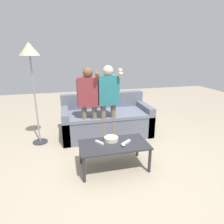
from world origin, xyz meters
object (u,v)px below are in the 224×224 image
at_px(coffee_table, 114,147).
at_px(snack_bowl, 111,139).
at_px(game_remote_wand_near, 127,142).
at_px(game_remote_wand_far, 99,142).
at_px(game_remote_nunchuk, 123,145).
at_px(couch, 106,120).
at_px(player_center, 108,96).
at_px(floor_lamp, 30,57).
at_px(player_left, 89,98).

xyz_separation_m(coffee_table, snack_bowl, (-0.01, 0.11, 0.08)).
relative_size(snack_bowl, game_remote_wand_near, 1.47).
bearing_deg(game_remote_wand_far, game_remote_nunchuk, -27.59).
height_order(couch, game_remote_nunchuk, couch).
bearing_deg(player_center, floor_lamp, 165.85).
relative_size(game_remote_nunchuk, game_remote_wand_near, 0.60).
height_order(game_remote_nunchuk, player_center, player_center).
xyz_separation_m(floor_lamp, player_center, (1.30, -0.33, -0.68)).
xyz_separation_m(couch, game_remote_nunchuk, (-0.05, -1.39, 0.12)).
xyz_separation_m(floor_lamp, game_remote_wand_near, (1.38, -1.20, -1.20)).
bearing_deg(game_remote_wand_far, player_left, 92.14).
xyz_separation_m(game_remote_nunchuk, player_left, (-0.35, 1.00, 0.49)).
bearing_deg(player_left, game_remote_nunchuk, -70.80).
distance_m(snack_bowl, game_remote_nunchuk, 0.25).
xyz_separation_m(couch, player_center, (-0.05, -0.44, 0.63)).
height_order(floor_lamp, player_center, floor_lamp).
distance_m(floor_lamp, player_left, 1.21).
height_order(snack_bowl, game_remote_wand_near, snack_bowl).
height_order(floor_lamp, game_remote_wand_near, floor_lamp).
height_order(player_center, game_remote_wand_near, player_center).
bearing_deg(game_remote_wand_far, game_remote_wand_near, -12.58).
bearing_deg(player_left, snack_bowl, -74.18).
distance_m(snack_bowl, player_center, 0.90).
relative_size(game_remote_nunchuk, game_remote_wand_far, 0.60).
distance_m(floor_lamp, game_remote_wand_far, 1.90).
distance_m(game_remote_nunchuk, game_remote_wand_far, 0.36).
xyz_separation_m(floor_lamp, player_left, (0.95, -0.27, -0.70)).
distance_m(couch, game_remote_wand_far, 1.28).
relative_size(couch, player_left, 1.26).
height_order(player_center, player_left, player_center).
distance_m(snack_bowl, game_remote_wand_near, 0.25).
height_order(snack_bowl, game_remote_nunchuk, snack_bowl).
distance_m(coffee_table, floor_lamp, 2.09).
relative_size(snack_bowl, game_remote_wand_far, 1.47).
relative_size(game_remote_nunchuk, floor_lamp, 0.05).
bearing_deg(coffee_table, floor_lamp, 135.25).
xyz_separation_m(game_remote_nunchuk, game_remote_wand_far, (-0.32, 0.17, -0.01)).
relative_size(game_remote_nunchuk, player_left, 0.06).
bearing_deg(coffee_table, snack_bowl, 96.64).
bearing_deg(player_left, couch, 43.98).
bearing_deg(couch, game_remote_nunchuk, -92.02).
height_order(couch, player_center, player_center).
bearing_deg(game_remote_wand_far, coffee_table, -18.10).
bearing_deg(player_center, game_remote_nunchuk, -90.06).
bearing_deg(couch, coffee_table, -97.13).
xyz_separation_m(snack_bowl, player_left, (-0.22, 0.79, 0.48)).
bearing_deg(coffee_table, game_remote_nunchuk, -41.40).
bearing_deg(game_remote_nunchuk, coffee_table, 138.60).
relative_size(snack_bowl, game_remote_nunchuk, 2.44).
bearing_deg(floor_lamp, player_left, -15.94).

